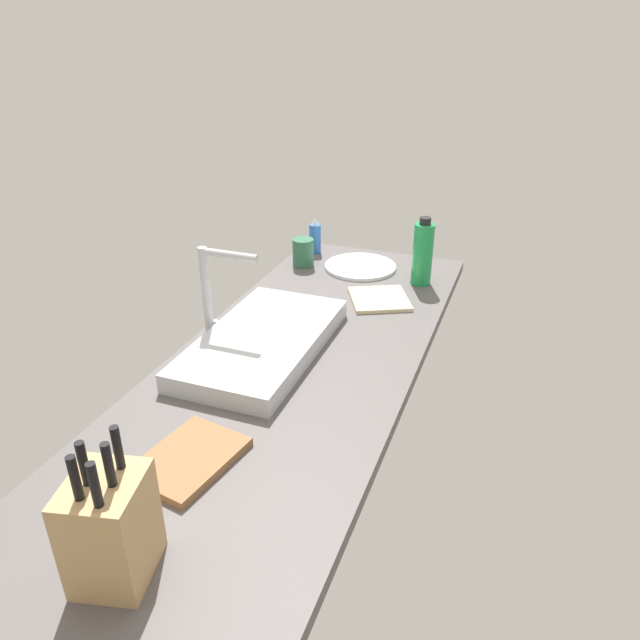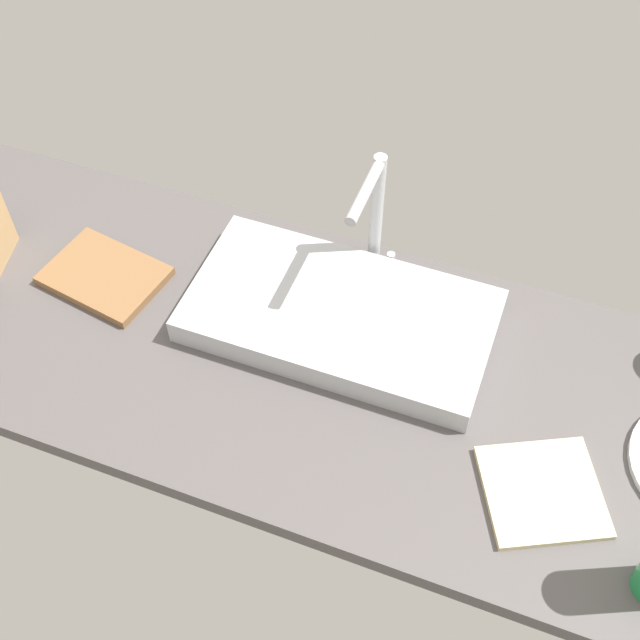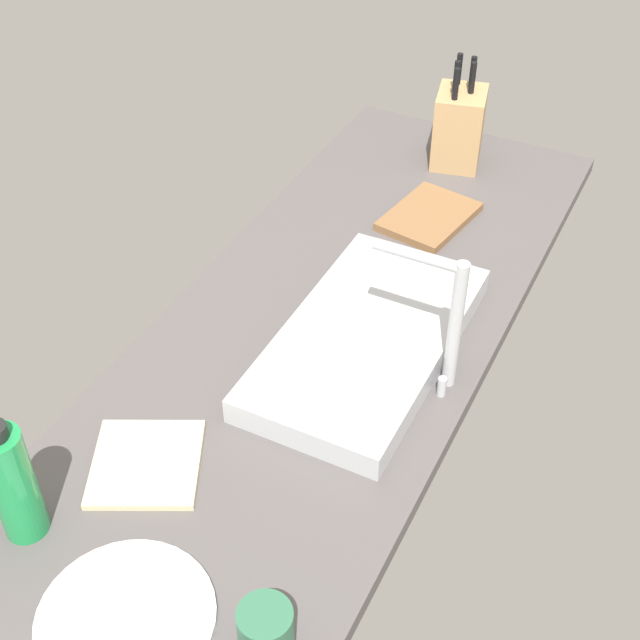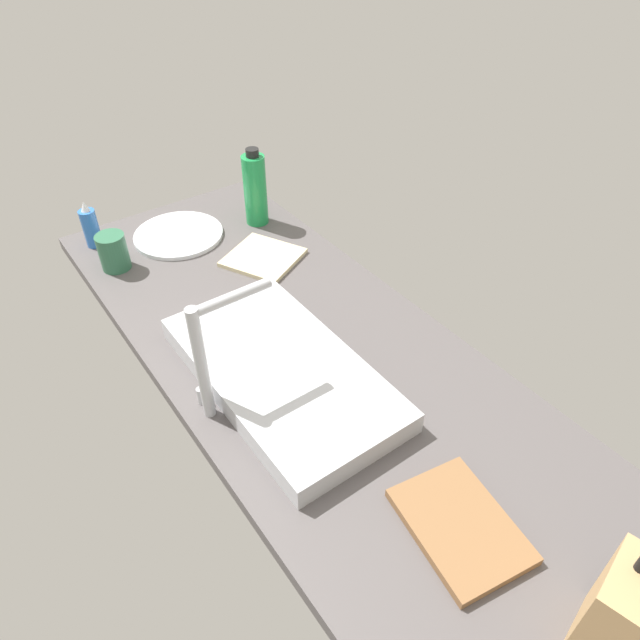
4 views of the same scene
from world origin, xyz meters
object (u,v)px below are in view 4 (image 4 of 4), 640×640
at_px(dinner_plate, 179,235).
at_px(coffee_mug, 113,252).
at_px(faucet, 209,349).
at_px(cutting_board, 460,526).
at_px(dish_towel, 263,258).
at_px(soap_bottle, 91,227).
at_px(sink_basin, 282,372).
at_px(water_bottle, 255,189).

distance_m(dinner_plate, coffee_mug, 0.21).
height_order(faucet, cutting_board, faucet).
relative_size(cutting_board, dish_towel, 1.20).
distance_m(faucet, soap_bottle, 0.75).
xyz_separation_m(sink_basin, faucet, (0.01, 0.14, 0.14)).
bearing_deg(dinner_plate, dish_towel, -150.60).
relative_size(cutting_board, dinner_plate, 0.86).
xyz_separation_m(water_bottle, coffee_mug, (0.01, 0.43, -0.06)).
height_order(sink_basin, faucet, faucet).
distance_m(sink_basin, dinner_plate, 0.66).
xyz_separation_m(cutting_board, dinner_plate, (1.12, -0.02, -0.00)).
bearing_deg(coffee_mug, dinner_plate, -77.09).
height_order(soap_bottle, water_bottle, water_bottle).
distance_m(soap_bottle, water_bottle, 0.47).
bearing_deg(coffee_mug, water_bottle, -91.94).
xyz_separation_m(dinner_plate, dish_towel, (-0.24, -0.14, 0.00)).
bearing_deg(soap_bottle, water_bottle, -109.74).
relative_size(soap_bottle, water_bottle, 0.60).
distance_m(sink_basin, water_bottle, 0.67).
xyz_separation_m(soap_bottle, coffee_mug, (-0.14, -0.01, -0.01)).
height_order(water_bottle, dish_towel, water_bottle).
distance_m(water_bottle, dinner_plate, 0.26).
relative_size(faucet, water_bottle, 1.17).
bearing_deg(soap_bottle, faucet, 179.63).
distance_m(water_bottle, coffee_mug, 0.43).
height_order(dinner_plate, coffee_mug, coffee_mug).
relative_size(sink_basin, faucet, 2.05).
height_order(cutting_board, dinner_plate, cutting_board).
bearing_deg(dish_towel, soap_bottle, 45.57).
bearing_deg(faucet, dinner_plate, -18.36).
bearing_deg(water_bottle, dinner_plate, 75.19).
bearing_deg(faucet, dish_towel, -41.04).
xyz_separation_m(sink_basin, cutting_board, (-0.46, -0.05, -0.02)).
bearing_deg(faucet, water_bottle, -37.11).
xyz_separation_m(soap_bottle, dinner_plate, (-0.10, -0.21, -0.05)).
height_order(faucet, dinner_plate, faucet).
bearing_deg(soap_bottle, dish_towel, -134.43).
relative_size(sink_basin, water_bottle, 2.40).
xyz_separation_m(sink_basin, dinner_plate, (0.66, -0.07, -0.02)).
bearing_deg(sink_basin, cutting_board, -173.22).
relative_size(water_bottle, dinner_plate, 0.90).
xyz_separation_m(cutting_board, coffee_mug, (1.07, 0.19, 0.04)).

